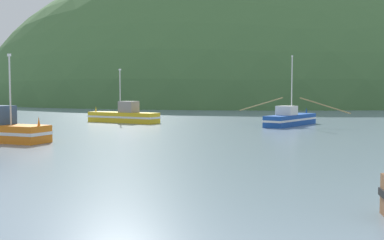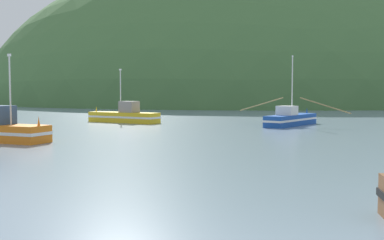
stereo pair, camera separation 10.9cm
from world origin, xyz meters
TOP-DOWN VIEW (x-y plane):
  - hill_mid_right at (-39.98, 259.33)m, footprint 124.41×99.53m
  - hill_mid_left at (-53.32, 145.68)m, footprint 86.29×69.03m
  - hill_far_center at (-14.59, 153.00)m, footprint 173.46×138.77m
  - fishing_boat_blue at (1.52, 43.72)m, footprint 11.95×9.68m
  - fishing_boat_orange at (-20.37, 23.06)m, footprint 7.09×3.67m
  - fishing_boat_yellow at (-18.51, 45.20)m, footprint 9.84×5.35m

SIDE VIEW (x-z plane):
  - hill_mid_right at x=-39.98m, z-range -38.12..38.12m
  - hill_mid_left at x=-53.32m, z-range -40.21..40.21m
  - hill_far_center at x=-14.59m, z-range -47.57..47.57m
  - fishing_boat_blue at x=1.52m, z-range -3.16..4.69m
  - fishing_boat_yellow at x=-18.51m, z-range -2.48..4.13m
  - fishing_boat_orange at x=-20.37m, z-range -2.41..4.21m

